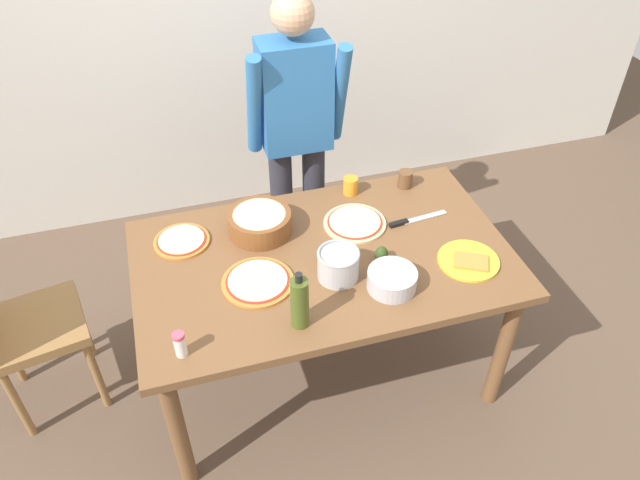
{
  "coord_description": "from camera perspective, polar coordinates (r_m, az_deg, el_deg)",
  "views": [
    {
      "loc": [
        -0.56,
        -1.85,
        2.5
      ],
      "look_at": [
        0.0,
        0.05,
        0.81
      ],
      "focal_mm": 34.23,
      "sensor_mm": 36.0,
      "label": 1
    }
  ],
  "objects": [
    {
      "name": "ground",
      "position": [
        3.16,
        0.26,
        -11.84
      ],
      "size": [
        8.0,
        8.0,
        0.0
      ],
      "primitive_type": "plane",
      "color": "brown"
    },
    {
      "name": "wall_back",
      "position": [
        3.69,
        -7.35,
        21.23
      ],
      "size": [
        5.6,
        0.1,
        2.6
      ],
      "primitive_type": "cube",
      "color": "silver",
      "rests_on": "ground"
    },
    {
      "name": "dining_table",
      "position": [
        2.66,
        0.31,
        -2.98
      ],
      "size": [
        1.6,
        0.96,
        0.76
      ],
      "color": "brown",
      "rests_on": "ground"
    },
    {
      "name": "person_cook",
      "position": [
        3.1,
        -2.25,
        10.28
      ],
      "size": [
        0.49,
        0.25,
        1.62
      ],
      "color": "#2D2D38",
      "rests_on": "ground"
    },
    {
      "name": "chair_wooden_left",
      "position": [
        2.94,
        -26.71,
        -6.84
      ],
      "size": [
        0.47,
        0.47,
        0.95
      ],
      "color": "olive",
      "rests_on": "ground"
    },
    {
      "name": "pizza_raw_on_board",
      "position": [
        2.76,
        3.27,
        1.63
      ],
      "size": [
        0.28,
        0.28,
        0.02
      ],
      "color": "beige",
      "rests_on": "dining_table"
    },
    {
      "name": "pizza_cooked_on_tray",
      "position": [
        2.48,
        -5.84,
        -3.88
      ],
      "size": [
        0.29,
        0.29,
        0.02
      ],
      "color": "#C67A33",
      "rests_on": "dining_table"
    },
    {
      "name": "pizza_second_cooked",
      "position": [
        2.73,
        -12.81,
        -0.06
      ],
      "size": [
        0.24,
        0.24,
        0.02
      ],
      "color": "#C67A33",
      "rests_on": "dining_table"
    },
    {
      "name": "plate_with_slice",
      "position": [
        2.64,
        13.74,
        -1.9
      ],
      "size": [
        0.26,
        0.26,
        0.02
      ],
      "color": "gold",
      "rests_on": "dining_table"
    },
    {
      "name": "popcorn_bowl",
      "position": [
        2.7,
        -5.66,
        1.82
      ],
      "size": [
        0.28,
        0.28,
        0.11
      ],
      "color": "brown",
      "rests_on": "dining_table"
    },
    {
      "name": "mixing_bowl_steel",
      "position": [
        2.45,
        6.74,
        -3.72
      ],
      "size": [
        0.2,
        0.2,
        0.08
      ],
      "color": "#B7B7BC",
      "rests_on": "dining_table"
    },
    {
      "name": "olive_oil_bottle",
      "position": [
        2.25,
        -1.93,
        -5.85
      ],
      "size": [
        0.07,
        0.07,
        0.26
      ],
      "color": "#47561E",
      "rests_on": "dining_table"
    },
    {
      "name": "steel_pot",
      "position": [
        2.46,
        1.72,
        -2.28
      ],
      "size": [
        0.17,
        0.17,
        0.13
      ],
      "color": "#B7B7BC",
      "rests_on": "dining_table"
    },
    {
      "name": "cup_orange",
      "position": [
        2.93,
        2.88,
        5.1
      ],
      "size": [
        0.07,
        0.07,
        0.08
      ],
      "primitive_type": "cylinder",
      "color": "orange",
      "rests_on": "dining_table"
    },
    {
      "name": "cup_small_brown",
      "position": [
        3.0,
        7.98,
        5.67
      ],
      "size": [
        0.07,
        0.07,
        0.08
      ],
      "primitive_type": "cylinder",
      "color": "brown",
      "rests_on": "dining_table"
    },
    {
      "name": "salt_shaker",
      "position": [
        2.25,
        -12.95,
        -9.48
      ],
      "size": [
        0.04,
        0.04,
        0.11
      ],
      "color": "white",
      "rests_on": "dining_table"
    },
    {
      "name": "chef_knife",
      "position": [
        2.8,
        8.5,
        1.82
      ],
      "size": [
        0.29,
        0.05,
        0.02
      ],
      "color": "silver",
      "rests_on": "dining_table"
    },
    {
      "name": "avocado",
      "position": [
        2.57,
        5.78,
        -1.31
      ],
      "size": [
        0.06,
        0.06,
        0.07
      ],
      "primitive_type": "ellipsoid",
      "color": "#2D4219",
      "rests_on": "dining_table"
    }
  ]
}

